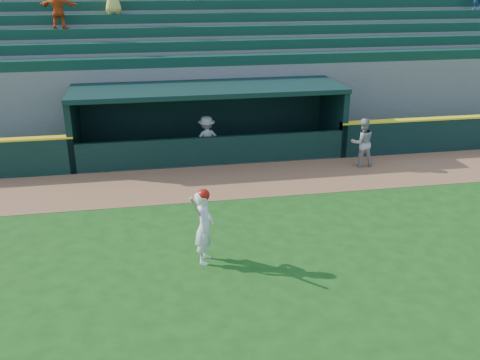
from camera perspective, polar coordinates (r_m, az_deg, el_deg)
The scene contains 7 objects.
ground at distance 12.37m, azimuth 1.36°, elevation -8.26°, with size 120.00×120.00×0.00m, color #184912.
warning_track at distance 16.75m, azimuth -2.05°, elevation -0.16°, with size 40.00×3.00×0.01m, color brown.
dugout_player_front at distance 18.35m, azimuth 12.90°, elevation 3.92°, with size 0.80×0.62×1.64m, color #A4A49F.
dugout_player_inside at distance 18.41m, azimuth -3.55°, elevation 4.40°, with size 1.03×0.59×1.59m, color #A4A49F.
dugout at distance 19.27m, azimuth -3.48°, elevation 6.89°, with size 9.40×2.80×2.46m.
stands at distance 23.52m, azimuth -5.03°, elevation 12.01°, with size 34.50×6.25×7.54m.
batter_at_plate at distance 11.85m, azimuth -3.83°, elevation -4.89°, with size 0.63×0.80×1.77m.
Camera 1 is at (-2.24, -10.56, 6.05)m, focal length 40.00 mm.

